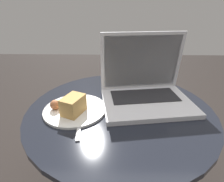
# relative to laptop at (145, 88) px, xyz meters

# --- Properties ---
(table) EXTENTS (0.70, 0.70, 0.57)m
(table) POSITION_rel_laptop_xyz_m (-0.10, -0.06, -0.20)
(table) COLOR #9E9EA3
(table) RESTS_ON ground_plane
(napkin) EXTENTS (0.18, 0.16, 0.00)m
(napkin) POSITION_rel_laptop_xyz_m (-0.25, -0.07, -0.05)
(napkin) COLOR silver
(napkin) RESTS_ON table
(laptop) EXTENTS (0.37, 0.30, 0.26)m
(laptop) POSITION_rel_laptop_xyz_m (0.00, 0.00, 0.00)
(laptop) COLOR silver
(laptop) RESTS_ON table
(beer_glass) EXTENTS (0.07, 0.07, 0.20)m
(beer_glass) POSITION_rel_laptop_xyz_m (-0.14, 0.15, 0.05)
(beer_glass) COLOR gold
(beer_glass) RESTS_ON table
(snack_plate) EXTENTS (0.23, 0.23, 0.07)m
(snack_plate) POSITION_rel_laptop_xyz_m (-0.27, -0.10, -0.03)
(snack_plate) COLOR silver
(snack_plate) RESTS_ON table
(fork) EXTENTS (0.04, 0.19, 0.00)m
(fork) POSITION_rel_laptop_xyz_m (-0.24, -0.14, -0.05)
(fork) COLOR silver
(fork) RESTS_ON table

